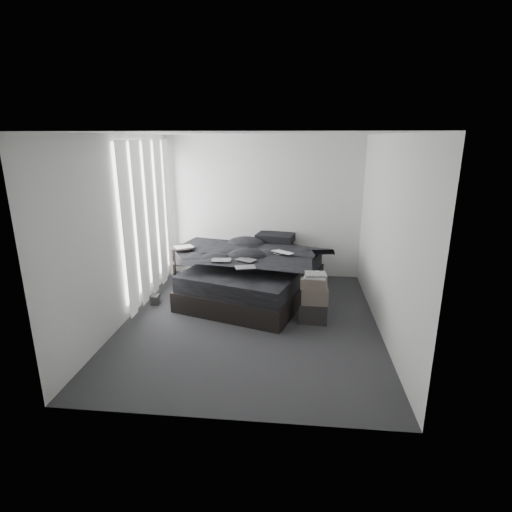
# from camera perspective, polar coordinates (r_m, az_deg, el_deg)

# --- Properties ---
(floor) EXTENTS (3.60, 4.20, 0.01)m
(floor) POSITION_cam_1_polar(r_m,az_deg,el_deg) (5.84, -0.80, -9.33)
(floor) COLOR #2B2B2D
(floor) RESTS_ON ground
(ceiling) EXTENTS (3.60, 4.20, 0.01)m
(ceiling) POSITION_cam_1_polar(r_m,az_deg,el_deg) (5.25, -0.92, 17.11)
(ceiling) COLOR white
(ceiling) RESTS_ON ground
(wall_back) EXTENTS (3.60, 0.01, 2.60)m
(wall_back) POSITION_cam_1_polar(r_m,az_deg,el_deg) (7.45, 1.02, 6.92)
(wall_back) COLOR silver
(wall_back) RESTS_ON ground
(wall_front) EXTENTS (3.60, 0.01, 2.60)m
(wall_front) POSITION_cam_1_polar(r_m,az_deg,el_deg) (3.41, -4.94, -5.01)
(wall_front) COLOR silver
(wall_front) RESTS_ON ground
(wall_left) EXTENTS (0.01, 4.20, 2.60)m
(wall_left) POSITION_cam_1_polar(r_m,az_deg,el_deg) (5.88, -18.59, 3.43)
(wall_left) COLOR silver
(wall_left) RESTS_ON ground
(wall_right) EXTENTS (0.01, 4.20, 2.60)m
(wall_right) POSITION_cam_1_polar(r_m,az_deg,el_deg) (5.49, 18.15, 2.58)
(wall_right) COLOR silver
(wall_right) RESTS_ON ground
(window_left) EXTENTS (0.02, 2.00, 2.30)m
(window_left) POSITION_cam_1_polar(r_m,az_deg,el_deg) (6.68, -15.37, 5.63)
(window_left) COLOR white
(window_left) RESTS_ON wall_left
(curtain_left) EXTENTS (0.06, 2.12, 2.48)m
(curtain_left) POSITION_cam_1_polar(r_m,az_deg,el_deg) (6.67, -14.92, 5.04)
(curtain_left) COLOR white
(curtain_left) RESTS_ON wall_left
(bed) EXTENTS (2.39, 2.75, 0.32)m
(bed) POSITION_cam_1_polar(r_m,az_deg,el_deg) (6.71, -0.20, -4.30)
(bed) COLOR black
(bed) RESTS_ON floor
(mattress) EXTENTS (2.30, 2.66, 0.25)m
(mattress) POSITION_cam_1_polar(r_m,az_deg,el_deg) (6.62, -0.21, -2.02)
(mattress) COLOR black
(mattress) RESTS_ON bed
(duvet) EXTENTS (2.24, 2.41, 0.27)m
(duvet) POSITION_cam_1_polar(r_m,az_deg,el_deg) (6.49, -0.41, -0.00)
(duvet) COLOR black
(duvet) RESTS_ON mattress
(pillow_lower) EXTENTS (0.81, 0.67, 0.16)m
(pillow_lower) POSITION_cam_1_polar(r_m,az_deg,el_deg) (7.38, 2.23, 1.58)
(pillow_lower) COLOR black
(pillow_lower) RESTS_ON mattress
(pillow_upper) EXTENTS (0.73, 0.58, 0.15)m
(pillow_upper) POSITION_cam_1_polar(r_m,az_deg,el_deg) (7.29, 2.76, 2.63)
(pillow_upper) COLOR black
(pillow_upper) RESTS_ON pillow_lower
(laptop) EXTENTS (0.44, 0.41, 0.03)m
(laptop) POSITION_cam_1_polar(r_m,az_deg,el_deg) (6.39, 3.51, 1.11)
(laptop) COLOR silver
(laptop) RESTS_ON duvet
(comic_a) EXTENTS (0.31, 0.21, 0.01)m
(comic_a) POSITION_cam_1_polar(r_m,az_deg,el_deg) (6.09, -5.01, 0.18)
(comic_a) COLOR black
(comic_a) RESTS_ON duvet
(comic_b) EXTENTS (0.35, 0.31, 0.01)m
(comic_b) POSITION_cam_1_polar(r_m,az_deg,el_deg) (6.08, -1.45, 0.29)
(comic_b) COLOR black
(comic_b) RESTS_ON duvet
(comic_c) EXTENTS (0.34, 0.27, 0.01)m
(comic_c) POSITION_cam_1_polar(r_m,az_deg,el_deg) (5.73, -1.56, -0.68)
(comic_c) COLOR black
(comic_c) RESTS_ON duvet
(side_stand) EXTENTS (0.55, 0.55, 0.77)m
(side_stand) POSITION_cam_1_polar(r_m,az_deg,el_deg) (6.95, -10.24, -1.84)
(side_stand) COLOR black
(side_stand) RESTS_ON floor
(papers) EXTENTS (0.37, 0.35, 0.02)m
(papers) POSITION_cam_1_polar(r_m,az_deg,el_deg) (6.83, -10.31, 1.28)
(papers) COLOR white
(papers) RESTS_ON side_stand
(floor_books) EXTENTS (0.16, 0.21, 0.13)m
(floor_books) POSITION_cam_1_polar(r_m,az_deg,el_deg) (6.61, -14.19, -6.06)
(floor_books) COLOR black
(floor_books) RESTS_ON floor
(box_lower) EXTENTS (0.42, 0.34, 0.29)m
(box_lower) POSITION_cam_1_polar(r_m,az_deg,el_deg) (5.86, 8.19, -7.85)
(box_lower) COLOR black
(box_lower) RESTS_ON floor
(box_mid) EXTENTS (0.37, 0.30, 0.22)m
(box_mid) POSITION_cam_1_polar(r_m,az_deg,el_deg) (5.75, 8.37, -5.53)
(box_mid) COLOR #574B44
(box_mid) RESTS_ON box_lower
(box_upper) EXTENTS (0.39, 0.33, 0.16)m
(box_upper) POSITION_cam_1_polar(r_m,az_deg,el_deg) (5.69, 8.28, -3.71)
(box_upper) COLOR #574B44
(box_upper) RESTS_ON box_mid
(art_book_white) EXTENTS (0.32, 0.26, 0.03)m
(art_book_white) POSITION_cam_1_polar(r_m,az_deg,el_deg) (5.65, 8.41, -2.83)
(art_book_white) COLOR silver
(art_book_white) RESTS_ON box_upper
(art_book_snake) EXTENTS (0.30, 0.24, 0.03)m
(art_book_snake) POSITION_cam_1_polar(r_m,az_deg,el_deg) (5.64, 8.51, -2.59)
(art_book_snake) COLOR silver
(art_book_snake) RESTS_ON art_book_white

